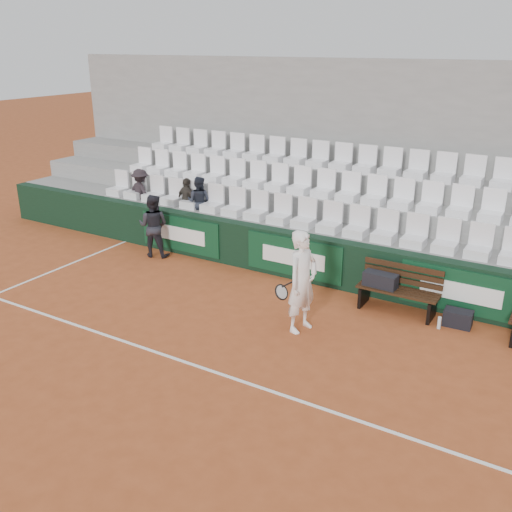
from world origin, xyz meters
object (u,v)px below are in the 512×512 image
(bench_left, at_px, (397,301))
(sports_bag_left, at_px, (380,280))
(tennis_player, at_px, (302,282))
(spectator_a, at_px, (140,175))
(spectator_b, at_px, (187,183))
(sports_bag_ground, at_px, (458,318))
(water_bottle_near, at_px, (362,297))
(spectator_c, at_px, (198,183))
(ball_kid, at_px, (153,226))
(water_bottle_far, at_px, (439,323))

(bench_left, height_order, sports_bag_left, sports_bag_left)
(tennis_player, xyz_separation_m, spectator_a, (-5.87, 2.55, 0.69))
(bench_left, height_order, spectator_b, spectator_b)
(bench_left, distance_m, sports_bag_ground, 1.12)
(tennis_player, xyz_separation_m, spectator_b, (-4.39, 2.55, 0.67))
(water_bottle_near, distance_m, spectator_c, 4.92)
(sports_bag_ground, distance_m, ball_kid, 6.99)
(water_bottle_far, height_order, spectator_c, spectator_c)
(spectator_a, bearing_deg, sports_bag_ground, -175.98)
(sports_bag_ground, xyz_separation_m, ball_kid, (-6.97, -0.01, 0.59))
(bench_left, height_order, water_bottle_far, bench_left)
(sports_bag_left, height_order, ball_kid, ball_kid)
(tennis_player, distance_m, spectator_c, 4.84)
(water_bottle_far, height_order, spectator_b, spectator_b)
(bench_left, xyz_separation_m, sports_bag_ground, (1.12, 0.01, -0.08))
(water_bottle_near, relative_size, spectator_c, 0.22)
(ball_kid, height_order, spectator_a, spectator_a)
(spectator_b, bearing_deg, water_bottle_far, 179.24)
(tennis_player, distance_m, ball_kid, 4.87)
(ball_kid, bearing_deg, spectator_a, -58.05)
(sports_bag_ground, xyz_separation_m, spectator_c, (-6.39, 1.02, 1.46))
(sports_bag_left, bearing_deg, tennis_player, -120.55)
(tennis_player, bearing_deg, spectator_b, 149.83)
(sports_bag_left, distance_m, water_bottle_near, 0.57)
(sports_bag_ground, distance_m, water_bottle_near, 1.81)
(spectator_a, bearing_deg, water_bottle_near, -177.76)
(sports_bag_left, height_order, sports_bag_ground, sports_bag_left)
(sports_bag_left, relative_size, ball_kid, 0.42)
(bench_left, distance_m, tennis_player, 2.08)
(ball_kid, distance_m, spectator_b, 1.34)
(sports_bag_ground, relative_size, water_bottle_far, 2.16)
(spectator_b, bearing_deg, spectator_a, 10.49)
(spectator_c, bearing_deg, water_bottle_near, 155.17)
(water_bottle_far, bearing_deg, sports_bag_ground, 46.87)
(ball_kid, relative_size, spectator_a, 1.23)
(sports_bag_ground, bearing_deg, ball_kid, -179.93)
(water_bottle_far, height_order, spectator_a, spectator_a)
(ball_kid, bearing_deg, sports_bag_ground, 161.33)
(water_bottle_far, distance_m, tennis_player, 2.57)
(tennis_player, height_order, spectator_a, spectator_a)
(water_bottle_far, distance_m, spectator_c, 6.45)
(water_bottle_near, distance_m, spectator_b, 5.23)
(ball_kid, bearing_deg, sports_bag_left, 161.02)
(water_bottle_far, xyz_separation_m, ball_kid, (-6.71, 0.26, 0.63))
(tennis_player, height_order, spectator_c, spectator_c)
(water_bottle_near, relative_size, spectator_b, 0.24)
(sports_bag_left, relative_size, water_bottle_near, 2.32)
(bench_left, relative_size, water_bottle_far, 6.64)
(water_bottle_far, bearing_deg, spectator_a, 170.80)
(ball_kid, bearing_deg, tennis_player, 142.95)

